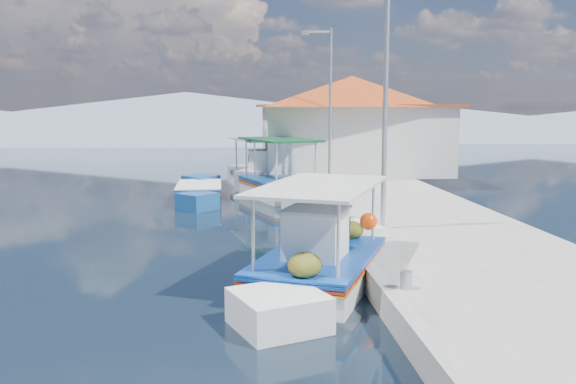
{
  "coord_description": "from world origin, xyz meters",
  "views": [
    {
      "loc": [
        1.11,
        -12.37,
        3.47
      ],
      "look_at": [
        2.31,
        2.92,
        1.3
      ],
      "focal_mm": 37.31,
      "sensor_mm": 36.0,
      "label": 1
    }
  ],
  "objects": [
    {
      "name": "caique_green_canopy",
      "position": [
        2.6,
        10.56,
        0.38
      ],
      "size": [
        3.5,
        6.39,
        2.54
      ],
      "rotation": [
        0.0,
        0.0,
        -0.35
      ],
      "color": "white",
      "rests_on": "ground"
    },
    {
      "name": "mountain_ridge",
      "position": [
        6.54,
        56.0,
        2.04
      ],
      "size": [
        171.4,
        96.0,
        5.5
      ],
      "color": "slate",
      "rests_on": "ground"
    },
    {
      "name": "quay",
      "position": [
        5.9,
        6.0,
        0.25
      ],
      "size": [
        5.0,
        44.0,
        0.5
      ],
      "primitive_type": "cube",
      "color": "#AFADA3",
      "rests_on": "ground"
    },
    {
      "name": "lamp_post_near",
      "position": [
        4.51,
        2.0,
        3.85
      ],
      "size": [
        1.21,
        0.14,
        6.0
      ],
      "color": "#A5A8AD",
      "rests_on": "quay"
    },
    {
      "name": "harbor_building",
      "position": [
        6.2,
        15.0,
        2.78
      ],
      "size": [
        10.49,
        10.49,
        4.4
      ],
      "color": "silver",
      "rests_on": "quay"
    },
    {
      "name": "lamp_post_far",
      "position": [
        4.51,
        11.0,
        3.85
      ],
      "size": [
        1.21,
        0.14,
        6.0
      ],
      "color": "#A5A8AD",
      "rests_on": "quay"
    },
    {
      "name": "main_caique",
      "position": [
        2.59,
        -1.02,
        0.43
      ],
      "size": [
        3.65,
        6.22,
        2.22
      ],
      "rotation": [
        0.0,
        0.0,
        0.4
      ],
      "color": "white",
      "rests_on": "ground"
    },
    {
      "name": "ground",
      "position": [
        0.0,
        0.0,
        0.0
      ],
      "size": [
        160.0,
        160.0,
        0.0
      ],
      "primitive_type": "plane",
      "color": "black",
      "rests_on": "ground"
    },
    {
      "name": "caique_blue_hull",
      "position": [
        -0.46,
        9.98,
        0.26
      ],
      "size": [
        1.72,
        5.46,
        0.97
      ],
      "rotation": [
        0.0,
        0.0,
        -0.03
      ],
      "color": "#174C8E",
      "rests_on": "ground"
    },
    {
      "name": "caique_far",
      "position": [
        2.03,
        13.15,
        0.44
      ],
      "size": [
        3.07,
        6.63,
        2.39
      ],
      "rotation": [
        0.0,
        0.0,
        -0.24
      ],
      "color": "white",
      "rests_on": "ground"
    },
    {
      "name": "bollards",
      "position": [
        3.8,
        5.25,
        0.65
      ],
      "size": [
        0.2,
        17.2,
        0.3
      ],
      "color": "#A5A8AD",
      "rests_on": "quay"
    }
  ]
}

